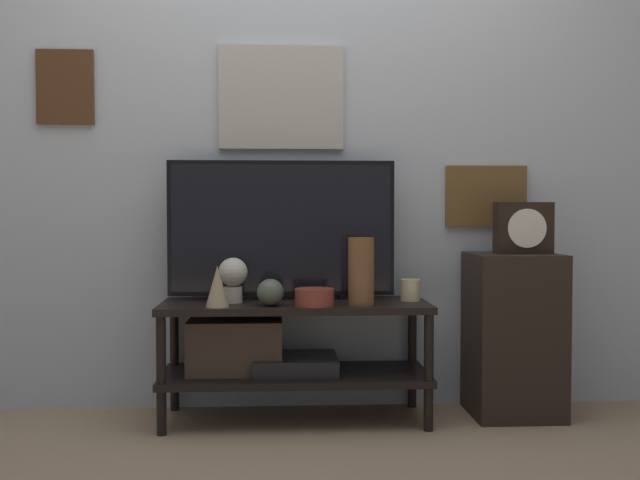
{
  "coord_description": "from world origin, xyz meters",
  "views": [
    {
      "loc": [
        -0.07,
        -2.95,
        0.9
      ],
      "look_at": [
        0.11,
        0.26,
        0.78
      ],
      "focal_mm": 42.0,
      "sensor_mm": 36.0,
      "label": 1
    }
  ],
  "objects_px": {
    "vase_slim_bronze": "(217,286)",
    "vase_tall_ceramic": "(361,271)",
    "mantel_clock": "(523,228)",
    "television": "(281,228)",
    "decorative_bust": "(233,276)",
    "candle_jar": "(410,290)",
    "vase_round_glass": "(270,292)",
    "vase_wide_bowl": "(314,297)"
  },
  "relations": [
    {
      "from": "vase_wide_bowl",
      "to": "mantel_clock",
      "type": "relative_size",
      "value": 0.67
    },
    {
      "from": "vase_slim_bronze",
      "to": "candle_jar",
      "type": "distance_m",
      "value": 0.84
    },
    {
      "from": "television",
      "to": "candle_jar",
      "type": "bearing_deg",
      "value": -7.63
    },
    {
      "from": "television",
      "to": "vase_wide_bowl",
      "type": "relative_size",
      "value": 6.11
    },
    {
      "from": "vase_wide_bowl",
      "to": "television",
      "type": "bearing_deg",
      "value": 120.28
    },
    {
      "from": "vase_round_glass",
      "to": "vase_wide_bowl",
      "type": "xyz_separation_m",
      "value": [
        0.18,
        -0.01,
        -0.02
      ]
    },
    {
      "from": "mantel_clock",
      "to": "television",
      "type": "bearing_deg",
      "value": 176.17
    },
    {
      "from": "vase_tall_ceramic",
      "to": "decorative_bust",
      "type": "height_order",
      "value": "vase_tall_ceramic"
    },
    {
      "from": "vase_wide_bowl",
      "to": "candle_jar",
      "type": "xyz_separation_m",
      "value": [
        0.43,
        0.16,
        0.01
      ]
    },
    {
      "from": "mantel_clock",
      "to": "vase_wide_bowl",
      "type": "bearing_deg",
      "value": -170.24
    },
    {
      "from": "candle_jar",
      "to": "vase_wide_bowl",
      "type": "bearing_deg",
      "value": -160.03
    },
    {
      "from": "candle_jar",
      "to": "vase_round_glass",
      "type": "bearing_deg",
      "value": -166.81
    },
    {
      "from": "television",
      "to": "mantel_clock",
      "type": "relative_size",
      "value": 4.08
    },
    {
      "from": "vase_wide_bowl",
      "to": "mantel_clock",
      "type": "distance_m",
      "value": 0.98
    },
    {
      "from": "vase_wide_bowl",
      "to": "candle_jar",
      "type": "distance_m",
      "value": 0.46
    },
    {
      "from": "vase_round_glass",
      "to": "vase_tall_ceramic",
      "type": "bearing_deg",
      "value": 2.55
    },
    {
      "from": "decorative_bust",
      "to": "mantel_clock",
      "type": "relative_size",
      "value": 0.79
    },
    {
      "from": "vase_slim_bronze",
      "to": "vase_round_glass",
      "type": "height_order",
      "value": "vase_slim_bronze"
    },
    {
      "from": "candle_jar",
      "to": "mantel_clock",
      "type": "height_order",
      "value": "mantel_clock"
    },
    {
      "from": "vase_slim_bronze",
      "to": "vase_tall_ceramic",
      "type": "height_order",
      "value": "vase_tall_ceramic"
    },
    {
      "from": "vase_tall_ceramic",
      "to": "mantel_clock",
      "type": "distance_m",
      "value": 0.76
    },
    {
      "from": "vase_wide_bowl",
      "to": "mantel_clock",
      "type": "xyz_separation_m",
      "value": [
        0.93,
        0.16,
        0.28
      ]
    },
    {
      "from": "vase_round_glass",
      "to": "vase_slim_bronze",
      "type": "bearing_deg",
      "value": -172.56
    },
    {
      "from": "decorative_bust",
      "to": "candle_jar",
      "type": "bearing_deg",
      "value": 2.21
    },
    {
      "from": "vase_tall_ceramic",
      "to": "candle_jar",
      "type": "bearing_deg",
      "value": 28.62
    },
    {
      "from": "vase_round_glass",
      "to": "decorative_bust",
      "type": "distance_m",
      "value": 0.2
    },
    {
      "from": "vase_slim_bronze",
      "to": "mantel_clock",
      "type": "height_order",
      "value": "mantel_clock"
    },
    {
      "from": "vase_slim_bronze",
      "to": "mantel_clock",
      "type": "xyz_separation_m",
      "value": [
        1.32,
        0.18,
        0.23
      ]
    },
    {
      "from": "vase_slim_bronze",
      "to": "vase_tall_ceramic",
      "type": "xyz_separation_m",
      "value": [
        0.59,
        0.04,
        0.06
      ]
    },
    {
      "from": "decorative_bust",
      "to": "vase_round_glass",
      "type": "bearing_deg",
      "value": -35.24
    },
    {
      "from": "vase_wide_bowl",
      "to": "candle_jar",
      "type": "height_order",
      "value": "candle_jar"
    },
    {
      "from": "vase_tall_ceramic",
      "to": "decorative_bust",
      "type": "xyz_separation_m",
      "value": [
        -0.54,
        0.1,
        -0.03
      ]
    },
    {
      "from": "vase_slim_bronze",
      "to": "vase_round_glass",
      "type": "bearing_deg",
      "value": 7.44
    },
    {
      "from": "television",
      "to": "decorative_bust",
      "type": "distance_m",
      "value": 0.31
    },
    {
      "from": "vase_round_glass",
      "to": "decorative_bust",
      "type": "xyz_separation_m",
      "value": [
        -0.16,
        0.11,
        0.06
      ]
    },
    {
      "from": "vase_tall_ceramic",
      "to": "candle_jar",
      "type": "height_order",
      "value": "vase_tall_ceramic"
    },
    {
      "from": "vase_wide_bowl",
      "to": "decorative_bust",
      "type": "relative_size",
      "value": 0.84
    },
    {
      "from": "vase_tall_ceramic",
      "to": "vase_round_glass",
      "type": "bearing_deg",
      "value": -177.45
    },
    {
      "from": "vase_slim_bronze",
      "to": "decorative_bust",
      "type": "relative_size",
      "value": 0.88
    },
    {
      "from": "vase_slim_bronze",
      "to": "vase_wide_bowl",
      "type": "height_order",
      "value": "vase_slim_bronze"
    },
    {
      "from": "vase_tall_ceramic",
      "to": "candle_jar",
      "type": "distance_m",
      "value": 0.28
    },
    {
      "from": "vase_tall_ceramic",
      "to": "vase_slim_bronze",
      "type": "bearing_deg",
      "value": -175.67
    }
  ]
}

